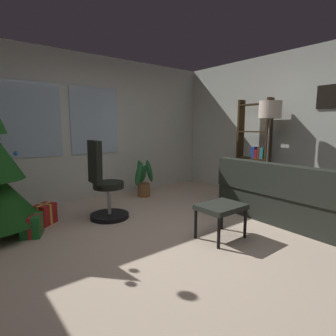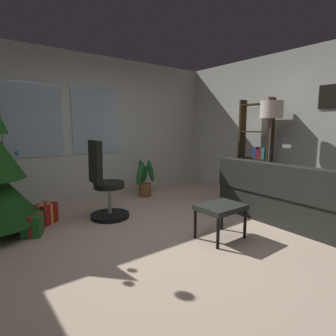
# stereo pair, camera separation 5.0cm
# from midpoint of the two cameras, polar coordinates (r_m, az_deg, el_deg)

# --- Properties ---
(ground_plane) EXTENTS (5.30, 5.06, 0.10)m
(ground_plane) POSITION_cam_midpoint_polar(r_m,az_deg,el_deg) (3.30, 2.49, -16.02)
(ground_plane) COLOR beige
(wall_back_with_windows) EXTENTS (5.30, 0.12, 2.61)m
(wall_back_with_windows) POSITION_cam_midpoint_polar(r_m,az_deg,el_deg) (5.23, -16.36, 8.16)
(wall_back_with_windows) COLOR silver
(wall_back_with_windows) RESTS_ON ground_plane
(wall_right_with_frames) EXTENTS (0.12, 5.06, 2.61)m
(wall_right_with_frames) POSITION_cam_midpoint_polar(r_m,az_deg,el_deg) (5.17, 26.28, 7.56)
(wall_right_with_frames) COLOR silver
(wall_right_with_frames) RESTS_ON ground_plane
(couch) EXTENTS (1.62, 2.15, 0.84)m
(couch) POSITION_cam_midpoint_polar(r_m,az_deg,el_deg) (4.27, 27.50, -6.42)
(couch) COLOR #252923
(couch) RESTS_ON ground_plane
(footstool) EXTENTS (0.54, 0.42, 0.42)m
(footstool) POSITION_cam_midpoint_polar(r_m,az_deg,el_deg) (3.31, 11.45, -8.50)
(footstool) COLOR #252923
(footstool) RESTS_ON ground_plane
(gift_box_red) EXTENTS (0.34, 0.32, 0.29)m
(gift_box_red) POSITION_cam_midpoint_polar(r_m,az_deg,el_deg) (4.14, -24.04, -8.77)
(gift_box_red) COLOR red
(gift_box_red) RESTS_ON ground_plane
(gift_box_green) EXTENTS (0.31, 0.35, 0.27)m
(gift_box_green) POSITION_cam_midpoint_polar(r_m,az_deg,el_deg) (3.79, -26.30, -10.68)
(gift_box_green) COLOR #1E722D
(gift_box_green) RESTS_ON ground_plane
(gift_box_gold) EXTENTS (0.38, 0.36, 0.18)m
(gift_box_gold) POSITION_cam_midpoint_polar(r_m,az_deg,el_deg) (4.06, -25.95, -10.01)
(gift_box_gold) COLOR gold
(gift_box_gold) RESTS_ON ground_plane
(office_chair) EXTENTS (0.56, 0.56, 1.14)m
(office_chair) POSITION_cam_midpoint_polar(r_m,az_deg,el_deg) (4.01, -12.78, -4.17)
(office_chair) COLOR black
(office_chair) RESTS_ON ground_plane
(bookshelf) EXTENTS (0.18, 0.64, 1.83)m
(bookshelf) POSITION_cam_midpoint_polar(r_m,az_deg,el_deg) (5.30, 18.16, 2.56)
(bookshelf) COLOR #392813
(bookshelf) RESTS_ON ground_plane
(floor_lamp) EXTENTS (0.36, 0.36, 1.75)m
(floor_lamp) POSITION_cam_midpoint_polar(r_m,az_deg,el_deg) (4.83, 21.21, 9.97)
(floor_lamp) COLOR slate
(floor_lamp) RESTS_ON ground_plane
(potted_plant) EXTENTS (0.53, 0.34, 0.71)m
(potted_plant) POSITION_cam_midpoint_polar(r_m,az_deg,el_deg) (5.22, -4.77, -2.46)
(potted_plant) COLOR brown
(potted_plant) RESTS_ON ground_plane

